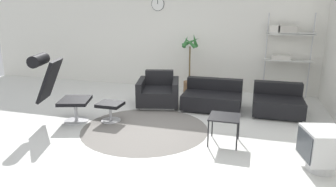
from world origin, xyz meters
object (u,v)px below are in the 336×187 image
at_px(armchair_red, 159,93).
at_px(ottoman, 110,108).
at_px(side_table, 225,119).
at_px(lounge_chair, 55,82).
at_px(couch_low, 212,98).
at_px(potted_plant, 190,70).
at_px(shelf_unit, 285,41).
at_px(couch_second, 277,103).
at_px(crt_television, 323,148).

bearing_deg(armchair_red, ottoman, 52.72).
bearing_deg(armchair_red, side_table, 120.41).
bearing_deg(lounge_chair, couch_low, 103.53).
distance_m(ottoman, couch_low, 2.13).
distance_m(potted_plant, shelf_unit, 2.29).
bearing_deg(couch_second, potted_plant, -30.35).
xyz_separation_m(side_table, potted_plant, (-1.17, 2.86, 0.18)).
bearing_deg(couch_second, shelf_unit, -96.18).
height_order(armchair_red, potted_plant, potted_plant).
bearing_deg(ottoman, couch_low, 37.49).
height_order(lounge_chair, side_table, lounge_chair).
bearing_deg(lounge_chair, side_table, 70.33).
relative_size(ottoman, armchair_red, 0.41).
bearing_deg(armchair_red, potted_plant, -122.27).
relative_size(couch_second, potted_plant, 0.64).
bearing_deg(potted_plant, crt_television, -53.86).
bearing_deg(potted_plant, couch_second, -29.81).
height_order(side_table, crt_television, crt_television).
bearing_deg(crt_television, armchair_red, 39.95).
bearing_deg(couch_low, crt_television, 127.37).
relative_size(potted_plant, shelf_unit, 0.76).
height_order(ottoman, potted_plant, potted_plant).
bearing_deg(potted_plant, couch_low, -57.36).
xyz_separation_m(lounge_chair, potted_plant, (1.85, 2.76, -0.17)).
bearing_deg(ottoman, side_table, -10.38).
bearing_deg(couch_low, side_table, 103.56).
bearing_deg(lounge_chair, ottoman, 90.00).
height_order(lounge_chair, armchair_red, lounge_chair).
xyz_separation_m(couch_second, potted_plant, (-2.03, 1.16, 0.35)).
bearing_deg(shelf_unit, couch_second, -95.64).
bearing_deg(crt_television, potted_plant, 22.51).
bearing_deg(couch_second, couch_low, -0.10).
distance_m(couch_second, potted_plant, 2.37).
height_order(couch_low, side_table, couch_low).
bearing_deg(shelf_unit, crt_television, -85.36).
bearing_deg(potted_plant, shelf_unit, 3.70).
relative_size(lounge_chair, ottoman, 2.82).
bearing_deg(armchair_red, couch_low, 169.28).
relative_size(ottoman, couch_low, 0.37).
xyz_separation_m(ottoman, couch_second, (2.97, 1.30, -0.03)).
bearing_deg(side_table, ottoman, 169.62).
xyz_separation_m(side_table, shelf_unit, (0.99, 2.99, 0.94)).
xyz_separation_m(ottoman, armchair_red, (0.53, 1.23, 0.01)).
bearing_deg(ottoman, couch_second, 23.74).
height_order(lounge_chair, couch_second, lounge_chair).
distance_m(side_table, potted_plant, 3.09).
xyz_separation_m(couch_second, crt_television, (0.41, -2.18, 0.09)).
height_order(lounge_chair, ottoman, lounge_chair).
xyz_separation_m(potted_plant, shelf_unit, (2.16, 0.14, 0.76)).
height_order(armchair_red, shelf_unit, shelf_unit).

